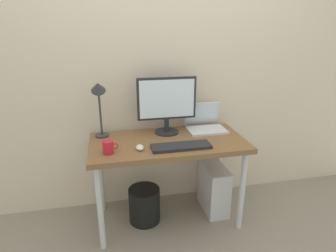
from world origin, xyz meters
TOP-DOWN VIEW (x-y plane):
  - ground_plane at (0.00, 0.00)m, footprint 6.00×6.00m
  - back_wall at (0.00, 0.36)m, footprint 4.40×0.04m
  - desk at (0.00, 0.00)m, footprint 1.21×0.60m
  - monitor at (0.03, 0.17)m, footprint 0.48×0.20m
  - laptop at (0.37, 0.19)m, footprint 0.32×0.28m
  - desk_lamp at (-0.51, 0.17)m, footprint 0.11×0.16m
  - keyboard at (0.06, -0.16)m, footprint 0.44×0.14m
  - mouse at (-0.24, -0.13)m, footprint 0.06×0.09m
  - coffee_mug at (-0.46, -0.15)m, footprint 0.11×0.08m
  - computer_tower at (0.43, 0.04)m, footprint 0.18×0.36m
  - wastebasket at (-0.20, 0.01)m, footprint 0.26×0.26m

SIDE VIEW (x-z plane):
  - ground_plane at x=0.00m, z-range 0.00..0.00m
  - wastebasket at x=-0.20m, z-range 0.00..0.30m
  - computer_tower at x=0.43m, z-range 0.00..0.42m
  - desk at x=0.00m, z-range 0.29..1.01m
  - keyboard at x=0.06m, z-range 0.72..0.75m
  - mouse at x=-0.24m, z-range 0.72..0.76m
  - coffee_mug at x=-0.46m, z-range 0.72..0.81m
  - laptop at x=0.37m, z-range 0.67..0.89m
  - monitor at x=0.03m, z-range 0.75..1.22m
  - desk_lamp at x=-0.51m, z-range 0.82..1.30m
  - back_wall at x=0.00m, z-range 0.00..2.60m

